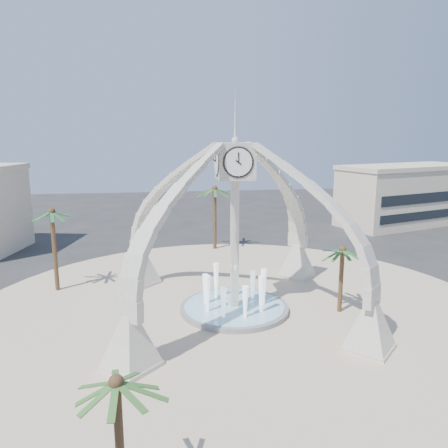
{
  "coord_description": "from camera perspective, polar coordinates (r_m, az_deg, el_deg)",
  "views": [
    {
      "loc": [
        -5.25,
        -29.96,
        12.87
      ],
      "look_at": [
        -0.47,
        2.0,
        6.21
      ],
      "focal_mm": 35.0,
      "sensor_mm": 36.0,
      "label": 1
    }
  ],
  "objects": [
    {
      "name": "ground",
      "position": [
        33.02,
        1.35,
        -11.3
      ],
      "size": [
        140.0,
        140.0,
        0.0
      ],
      "primitive_type": "plane",
      "color": "#282828",
      "rests_on": "ground"
    },
    {
      "name": "plaza",
      "position": [
        33.01,
        1.35,
        -11.25
      ],
      "size": [
        40.0,
        40.0,
        0.06
      ],
      "primitive_type": "cylinder",
      "color": "#C1AA8F",
      "rests_on": "ground"
    },
    {
      "name": "clock_tower",
      "position": [
        31.07,
        1.4,
        -0.21
      ],
      "size": [
        17.94,
        17.94,
        16.3
      ],
      "color": "beige",
      "rests_on": "ground"
    },
    {
      "name": "fountain",
      "position": [
        32.91,
        1.35,
        -10.83
      ],
      "size": [
        8.0,
        8.0,
        3.62
      ],
      "color": "gray",
      "rests_on": "ground"
    },
    {
      "name": "building_ne",
      "position": [
        68.37,
        22.66,
        3.55
      ],
      "size": [
        21.87,
        14.17,
        8.6
      ],
      "rotation": [
        0.0,
        0.0,
        0.31
      ],
      "color": "beige",
      "rests_on": "ground"
    },
    {
      "name": "palm_east",
      "position": [
        32.46,
        15.24,
        -3.33
      ],
      "size": [
        4.4,
        4.4,
        5.42
      ],
      "rotation": [
        0.0,
        0.0,
        0.38
      ],
      "color": "brown",
      "rests_on": "ground"
    },
    {
      "name": "palm_west",
      "position": [
        38.0,
        -21.6,
        1.35
      ],
      "size": [
        4.04,
        4.04,
        7.46
      ],
      "rotation": [
        0.0,
        0.0,
        0.06
      ],
      "color": "brown",
      "rests_on": "ground"
    },
    {
      "name": "palm_north",
      "position": [
        48.7,
        -1.23,
        4.5
      ],
      "size": [
        4.94,
        4.94,
        7.74
      ],
      "rotation": [
        0.0,
        0.0,
        -0.16
      ],
      "color": "brown",
      "rests_on": "ground"
    },
    {
      "name": "palm_south",
      "position": [
        15.62,
        -13.9,
        -19.67
      ],
      "size": [
        4.3,
        4.3,
        5.53
      ],
      "rotation": [
        0.0,
        0.0,
        0.39
      ],
      "color": "brown",
      "rests_on": "ground"
    }
  ]
}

